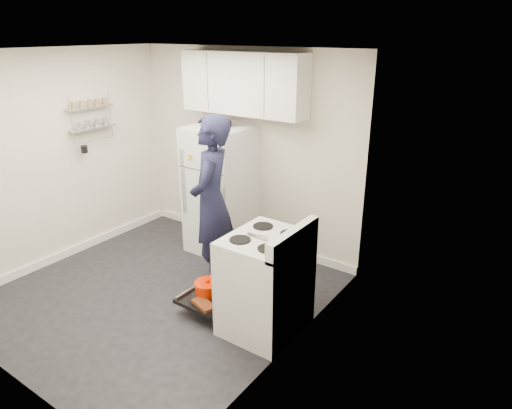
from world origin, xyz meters
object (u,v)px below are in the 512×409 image
Objects in this scene: refrigerator at (221,190)px; open_oven_door at (213,292)px; electric_range at (264,284)px; person at (211,202)px.

open_oven_door is at bearing -54.76° from refrigerator.
electric_range is at bearing 2.34° from open_oven_door.
electric_range reaches higher than open_oven_door.
electric_range is 0.66× the size of refrigerator.
open_oven_door is 0.37× the size of person.
electric_range is 1.81m from refrigerator.
refrigerator reaches higher than electric_range.
open_oven_door is 0.95m from person.
refrigerator is 0.88× the size of person.
person reaches higher than electric_range.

